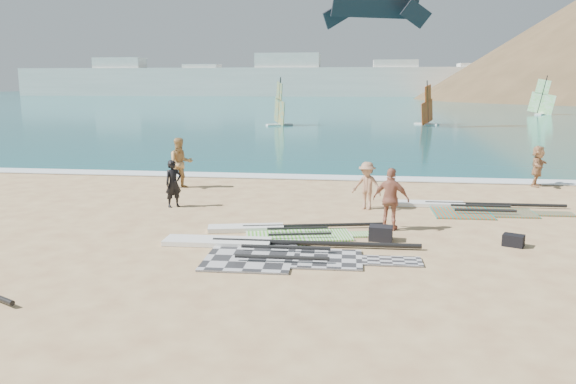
# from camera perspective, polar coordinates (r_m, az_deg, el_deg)

# --- Properties ---
(ground) EXTENTS (300.00, 300.00, 0.00)m
(ground) POSITION_cam_1_polar(r_m,az_deg,el_deg) (12.22, 0.92, -8.30)
(ground) COLOR #D7B67E
(ground) RESTS_ON ground
(sea) EXTENTS (300.00, 240.00, 0.06)m
(sea) POSITION_cam_1_polar(r_m,az_deg,el_deg) (143.51, 7.08, 9.42)
(sea) COLOR #0B5050
(sea) RESTS_ON ground
(surf_line) EXTENTS (300.00, 1.20, 0.04)m
(surf_line) POSITION_cam_1_polar(r_m,az_deg,el_deg) (24.13, 4.28, 1.40)
(surf_line) COLOR white
(surf_line) RESTS_ON ground
(far_town) EXTENTS (160.00, 8.00, 12.00)m
(far_town) POSITION_cam_1_polar(r_m,az_deg,el_deg) (162.35, 1.51, 11.27)
(far_town) COLOR white
(far_town) RESTS_ON ground
(rig_grey) EXTENTS (6.48, 2.56, 0.21)m
(rig_grey) POSITION_cam_1_polar(r_m,az_deg,el_deg) (13.72, -2.31, -5.89)
(rig_grey) COLOR #2A2A2D
(rig_grey) RESTS_ON ground
(rig_green) EXTENTS (5.06, 2.51, 0.19)m
(rig_green) POSITION_cam_1_polar(r_m,az_deg,el_deg) (15.33, -0.61, -4.06)
(rig_green) COLOR #4BC61B
(rig_green) RESTS_ON ground
(rig_orange) EXTENTS (5.59, 2.21, 0.20)m
(rig_orange) POSITION_cam_1_polar(r_m,az_deg,el_deg) (19.04, 17.56, -1.58)
(rig_orange) COLOR #D7450E
(rig_orange) RESTS_ON ground
(gear_bag_near) EXTENTS (0.64, 0.49, 0.38)m
(gear_bag_near) POSITION_cam_1_polar(r_m,az_deg,el_deg) (14.85, 9.40, -4.15)
(gear_bag_near) COLOR black
(gear_bag_near) RESTS_ON ground
(gear_bag_far) EXTENTS (0.60, 0.52, 0.30)m
(gear_bag_far) POSITION_cam_1_polar(r_m,az_deg,el_deg) (15.25, 21.92, -4.58)
(gear_bag_far) COLOR black
(gear_bag_far) RESTS_ON ground
(person_wetsuit) EXTENTS (0.67, 0.66, 1.56)m
(person_wetsuit) POSITION_cam_1_polar(r_m,az_deg,el_deg) (18.81, -11.57, 0.84)
(person_wetsuit) COLOR black
(person_wetsuit) RESTS_ON ground
(beachgoer_left) EXTENTS (1.20, 1.13, 1.96)m
(beachgoer_left) POSITION_cam_1_polar(r_m,az_deg,el_deg) (22.11, -10.86, 2.91)
(beachgoer_left) COLOR tan
(beachgoer_left) RESTS_ON ground
(beachgoer_mid) EXTENTS (1.15, 0.93, 1.55)m
(beachgoer_mid) POSITION_cam_1_polar(r_m,az_deg,el_deg) (18.25, 8.01, 0.64)
(beachgoer_mid) COLOR #A4765A
(beachgoer_mid) RESTS_ON ground
(beachgoer_back) EXTENTS (1.11, 0.74, 1.75)m
(beachgoer_back) POSITION_cam_1_polar(r_m,az_deg,el_deg) (15.78, 10.43, -0.73)
(beachgoer_back) COLOR #A7634C
(beachgoer_back) RESTS_ON ground
(beachgoer_right) EXTENTS (1.06, 1.56, 1.62)m
(beachgoer_right) POSITION_cam_1_polar(r_m,az_deg,el_deg) (24.18, 24.02, 2.42)
(beachgoer_right) COLOR tan
(beachgoer_right) RESTS_ON ground
(windsurfer_left) EXTENTS (2.55, 2.75, 4.55)m
(windsurfer_left) POSITION_cam_1_polar(r_m,az_deg,el_deg) (53.15, -0.88, 8.16)
(windsurfer_left) COLOR white
(windsurfer_left) RESTS_ON ground
(windsurfer_centre) EXTENTS (2.36, 2.52, 4.24)m
(windsurfer_centre) POSITION_cam_1_polar(r_m,az_deg,el_deg) (55.80, 13.95, 7.91)
(windsurfer_centre) COLOR white
(windsurfer_centre) RESTS_ON ground
(windsurfer_right) EXTENTS (2.88, 2.72, 4.92)m
(windsurfer_right) POSITION_cam_1_polar(r_m,az_deg,el_deg) (77.69, 24.36, 8.18)
(windsurfer_right) COLOR white
(windsurfer_right) RESTS_ON ground
(kitesurf_kite) EXTENTS (8.73, 4.36, 2.88)m
(kitesurf_kite) POSITION_cam_1_polar(r_m,az_deg,el_deg) (51.27, 8.91, 17.93)
(kitesurf_kite) COLOR black
(kitesurf_kite) RESTS_ON ground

